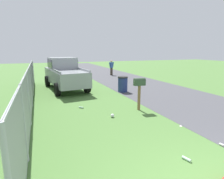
% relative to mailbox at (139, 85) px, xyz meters
% --- Properties ---
extents(road_asphalt, '(60.00, 5.12, 0.01)m').
position_rel_mailbox_xyz_m(road_asphalt, '(0.83, -3.07, -1.13)').
color(road_asphalt, '#47474C').
rests_on(road_asphalt, ground).
extents(mailbox, '(0.25, 0.52, 1.41)m').
position_rel_mailbox_xyz_m(mailbox, '(0.00, 0.00, 0.00)').
color(mailbox, brown).
rests_on(mailbox, ground).
extents(pickup_truck, '(5.22, 2.51, 2.09)m').
position_rel_mailbox_xyz_m(pickup_truck, '(5.86, 2.37, -0.03)').
color(pickup_truck, '#93999E').
rests_on(pickup_truck, ground).
extents(trash_bin, '(0.62, 0.62, 0.97)m').
position_rel_mailbox_xyz_m(trash_bin, '(3.57, -0.88, -0.64)').
color(trash_bin, navy).
rests_on(trash_bin, ground).
extents(pedestrian, '(0.30, 0.56, 1.56)m').
position_rel_mailbox_xyz_m(pedestrian, '(11.31, -3.15, -0.23)').
color(pedestrian, '#4C4238').
rests_on(pedestrian, ground).
extents(fence_section, '(14.05, 0.07, 1.85)m').
position_rel_mailbox_xyz_m(fence_section, '(2.23, 4.37, -0.14)').
color(fence_section, '#9EA3A8').
rests_on(fence_section, ground).
extents(litter_bottle_near_hydrant, '(0.23, 0.12, 0.07)m').
position_rel_mailbox_xyz_m(litter_bottle_near_hydrant, '(-3.79, 0.86, -1.10)').
color(litter_bottle_near_hydrant, '#B2D8BF').
rests_on(litter_bottle_near_hydrant, ground).
extents(litter_can_far_scatter, '(0.13, 0.08, 0.07)m').
position_rel_mailbox_xyz_m(litter_can_far_scatter, '(-3.61, -0.54, -1.10)').
color(litter_can_far_scatter, silver).
rests_on(litter_can_far_scatter, ground).
extents(litter_wrapper_by_mailbox, '(0.12, 0.14, 0.01)m').
position_rel_mailbox_xyz_m(litter_wrapper_by_mailbox, '(-2.11, -0.47, -1.13)').
color(litter_wrapper_by_mailbox, silver).
rests_on(litter_wrapper_by_mailbox, ground).
extents(litter_bag_midfield_a, '(0.14, 0.14, 0.14)m').
position_rel_mailbox_xyz_m(litter_bag_midfield_a, '(-0.44, 1.42, -1.06)').
color(litter_bag_midfield_a, silver).
rests_on(litter_bag_midfield_a, ground).
extents(litter_bottle_midfield_b, '(0.20, 0.21, 0.07)m').
position_rel_mailbox_xyz_m(litter_bottle_midfield_b, '(1.16, 2.30, -1.10)').
color(litter_bottle_midfield_b, '#B2D8BF').
rests_on(litter_bottle_midfield_b, ground).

